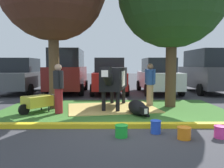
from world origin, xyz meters
The scene contains 18 objects.
ground_plane centered at (0.00, 0.00, 0.00)m, with size 80.00×80.00×0.00m, color #38383D.
grass_island centered at (-0.42, 2.46, 0.01)m, with size 8.07×4.54×0.02m, color #386B28.
curb_yellow centered at (-0.42, 0.04, 0.06)m, with size 9.27×0.24×0.12m, color yellow.
hay_bedding centered at (-0.48, 2.69, 0.03)m, with size 3.20×2.40×0.04m, color tan.
cow_holstein centered at (-0.40, 2.78, 1.11)m, with size 1.09×3.11×1.57m.
calf_lying centered at (0.34, 1.57, 0.24)m, with size 0.73×1.33×0.48m.
person_handler centered at (-2.26, 1.79, 0.90)m, with size 0.34×0.45×1.67m.
person_visitor_near centered at (1.02, 3.18, 0.91)m, with size 0.35×0.44×1.68m.
wheelbarrow centered at (-3.04, 1.93, 0.39)m, with size 1.28×1.42×0.63m.
bucket_green centered at (-0.29, -0.77, 0.15)m, with size 0.31×0.31×0.28m.
bucket_blue centered at (0.54, -0.48, 0.16)m, with size 0.26×0.26×0.31m.
bucket_orange centered at (1.08, -0.92, 0.14)m, with size 0.31×0.31×0.27m.
bucket_pink centered at (1.91, -0.84, 0.14)m, with size 0.29×0.29×0.28m.
sedan_silver centered at (-5.71, 7.73, 0.98)m, with size 2.11×4.45×2.02m.
suv_black centered at (-3.04, 7.72, 1.27)m, with size 2.22×4.65×2.52m.
sedan_red centered at (-0.62, 7.58, 0.98)m, with size 2.11×4.45×2.02m.
hatchback_white centered at (2.23, 7.53, 0.98)m, with size 2.11×4.45×2.02m.
suv_dark_grey centered at (5.13, 7.80, 1.27)m, with size 2.22×4.65×2.52m.
Camera 1 is at (-0.55, -5.91, 1.62)m, focal length 37.42 mm.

